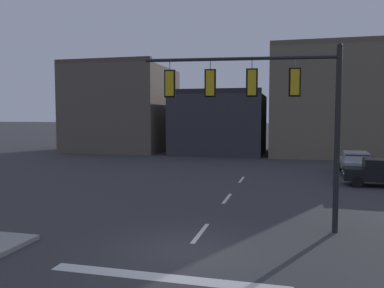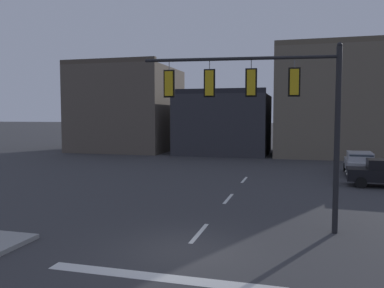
{
  "view_description": "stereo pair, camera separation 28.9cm",
  "coord_description": "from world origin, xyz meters",
  "views": [
    {
      "loc": [
        3.07,
        -11.42,
        4.19
      ],
      "look_at": [
        -0.84,
        4.1,
        3.02
      ],
      "focal_mm": 36.9,
      "sensor_mm": 36.0,
      "label": 1
    },
    {
      "loc": [
        3.34,
        -11.35,
        4.19
      ],
      "look_at": [
        -0.84,
        4.1,
        3.02
      ],
      "focal_mm": 36.9,
      "sensor_mm": 36.0,
      "label": 2
    }
  ],
  "objects": [
    {
      "name": "ground_plane",
      "position": [
        0.0,
        0.0,
        0.0
      ],
      "size": [
        400.0,
        400.0,
        0.0
      ],
      "primitive_type": "plane",
      "color": "#353538"
    },
    {
      "name": "stop_bar_paint",
      "position": [
        0.0,
        -2.0,
        0.0
      ],
      "size": [
        6.4,
        0.5,
        0.01
      ],
      "primitive_type": "cube",
      "color": "silver",
      "rests_on": "ground"
    },
    {
      "name": "lane_centreline",
      "position": [
        0.0,
        2.0,
        0.0
      ],
      "size": [
        0.16,
        26.4,
        0.01
      ],
      "color": "silver",
      "rests_on": "ground"
    },
    {
      "name": "signal_mast_near_side",
      "position": [
        2.25,
        3.03,
        4.77
      ],
      "size": [
        6.97,
        0.89,
        6.7
      ],
      "color": "black",
      "rests_on": "ground"
    },
    {
      "name": "car_lot_farside",
      "position": [
        7.51,
        18.23,
        0.86
      ],
      "size": [
        2.11,
        4.53,
        1.61
      ],
      "color": "#9EA0A5",
      "rests_on": "ground"
    },
    {
      "name": "building_row",
      "position": [
        7.17,
        32.68,
        4.46
      ],
      "size": [
        58.01,
        13.1,
        11.18
      ],
      "color": "brown",
      "rests_on": "ground"
    }
  ]
}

